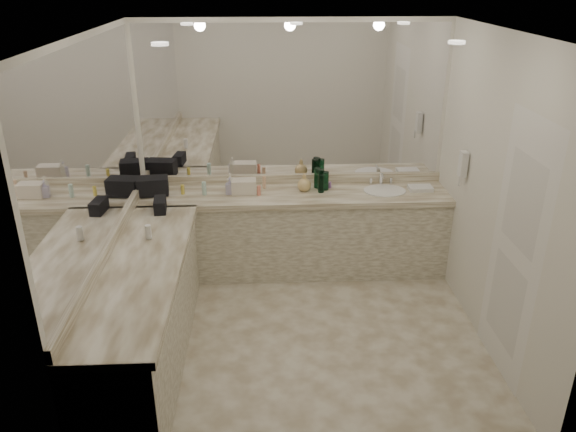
{
  "coord_description": "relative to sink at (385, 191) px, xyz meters",
  "views": [
    {
      "loc": [
        -0.32,
        -4.21,
        3.01
      ],
      "look_at": [
        -0.1,
        0.4,
        0.99
      ],
      "focal_mm": 35.0,
      "sensor_mm": 36.0,
      "label": 1
    }
  ],
  "objects": [
    {
      "name": "amenity_bottle_4",
      "position": [
        -1.42,
        0.05,
        0.04
      ],
      "size": [
        0.05,
        0.05,
        0.08
      ],
      "primitive_type": "cylinder",
      "color": "#9966B2",
      "rests_on": "vanity_back_top"
    },
    {
      "name": "black_toiletry_bag",
      "position": [
        -2.39,
        -0.0,
        0.09
      ],
      "size": [
        0.33,
        0.23,
        0.18
      ],
      "primitive_type": "cube",
      "rotation": [
        0.0,
        0.0,
        0.12
      ],
      "color": "black",
      "rests_on": "vanity_back_top"
    },
    {
      "name": "amenity_bottle_1",
      "position": [
        -0.57,
        0.12,
        0.04
      ],
      "size": [
        0.04,
        0.04,
        0.07
      ],
      "primitive_type": "cylinder",
      "color": "#9966B2",
      "rests_on": "vanity_back_top"
    },
    {
      "name": "wall_back",
      "position": [
        -0.95,
        0.3,
        0.41
      ],
      "size": [
        3.2,
        0.02,
        2.6
      ],
      "primitive_type": "cube",
      "color": "silver",
      "rests_on": "floor"
    },
    {
      "name": "faucet",
      "position": [
        0.0,
        0.21,
        0.07
      ],
      "size": [
        0.24,
        0.16,
        0.14
      ],
      "primitive_type": "cube",
      "color": "silver",
      "rests_on": "vanity_back_top"
    },
    {
      "name": "green_bottle_1",
      "position": [
        -0.66,
        0.09,
        0.11
      ],
      "size": [
        0.07,
        0.07,
        0.22
      ],
      "primitive_type": "cylinder",
      "color": "#0E4A29",
      "rests_on": "vanity_back_top"
    },
    {
      "name": "amenity_bottle_0",
      "position": [
        -1.87,
        -0.02,
        0.07
      ],
      "size": [
        0.05,
        0.05,
        0.14
      ],
      "primitive_type": "cylinder",
      "color": "silver",
      "rests_on": "vanity_back_top"
    },
    {
      "name": "amenity_bottle_5",
      "position": [
        -2.09,
        0.01,
        0.05
      ],
      "size": [
        0.04,
        0.04,
        0.1
      ],
      "primitive_type": "cylinder",
      "color": "#F2D84C",
      "rests_on": "vanity_back_top"
    },
    {
      "name": "mirror_left",
      "position": [
        -2.54,
        -1.2,
        0.88
      ],
      "size": [
        0.01,
        2.92,
        1.55
      ],
      "primitive_type": "cube",
      "color": "white",
      "rests_on": "wall_left"
    },
    {
      "name": "green_bottle_3",
      "position": [
        -0.62,
        0.07,
        0.1
      ],
      "size": [
        0.07,
        0.07,
        0.19
      ],
      "primitive_type": "cylinder",
      "color": "#0E4A29",
      "rests_on": "vanity_back_top"
    },
    {
      "name": "cream_cosmetic_case",
      "position": [
        -1.46,
        0.01,
        0.08
      ],
      "size": [
        0.25,
        0.16,
        0.15
      ],
      "primitive_type": "cube",
      "rotation": [
        0.0,
        0.0,
        0.01
      ],
      "color": "beige",
      "rests_on": "vanity_back_top"
    },
    {
      "name": "soap_bottle_a",
      "position": [
        -1.6,
        0.03,
        0.11
      ],
      "size": [
        0.09,
        0.09,
        0.21
      ],
      "primitive_type": "imported",
      "rotation": [
        0.0,
        0.0,
        0.1
      ],
      "color": "white",
      "rests_on": "vanity_back_top"
    },
    {
      "name": "door",
      "position": [
        0.64,
        -1.7,
        0.16
      ],
      "size": [
        0.02,
        0.82,
        2.1
      ],
      "primitive_type": "cube",
      "color": "white",
      "rests_on": "wall_right"
    },
    {
      "name": "amenity_bottle_3",
      "position": [
        -1.31,
        -0.06,
        0.06
      ],
      "size": [
        0.04,
        0.04,
        0.1
      ],
      "primitive_type": "cylinder",
      "color": "#E57F66",
      "rests_on": "vanity_back_top"
    },
    {
      "name": "soap_bottle_c",
      "position": [
        -0.84,
        0.05,
        0.1
      ],
      "size": [
        0.15,
        0.15,
        0.19
      ],
      "primitive_type": "imported",
      "rotation": [
        0.0,
        0.0,
        0.07
      ],
      "color": "#DEBC76",
      "rests_on": "vanity_back_top"
    },
    {
      "name": "green_bottle_2",
      "position": [
        -0.69,
        0.14,
        0.11
      ],
      "size": [
        0.07,
        0.07,
        0.21
      ],
      "primitive_type": "cylinder",
      "color": "#0E4A29",
      "rests_on": "vanity_back_top"
    },
    {
      "name": "ceiling",
      "position": [
        -0.95,
        -1.2,
        1.71
      ],
      "size": [
        3.2,
        3.2,
        0.0
      ],
      "primitive_type": "plane",
      "color": "white",
      "rests_on": "floor"
    },
    {
      "name": "vanity_back_base",
      "position": [
        -0.95,
        0.0,
        -0.48
      ],
      "size": [
        3.2,
        0.6,
        0.84
      ],
      "primitive_type": "cube",
      "color": "silver",
      "rests_on": "floor"
    },
    {
      "name": "soap_bottle_b",
      "position": [
        -1.61,
        -0.01,
        0.09
      ],
      "size": [
        0.09,
        0.09,
        0.18
      ],
      "primitive_type": "imported",
      "rotation": [
        0.0,
        0.0,
        -0.14
      ],
      "color": "silver",
      "rests_on": "vanity_back_top"
    },
    {
      "name": "sink",
      "position": [
        0.0,
        0.0,
        0.0
      ],
      "size": [
        0.44,
        0.44,
        0.03
      ],
      "primitive_type": "cylinder",
      "color": "white",
      "rests_on": "vanity_back_top"
    },
    {
      "name": "amenity_bottle_2",
      "position": [
        -1.25,
        0.15,
        0.07
      ],
      "size": [
        0.04,
        0.04,
        0.14
      ],
      "primitive_type": "cylinder",
      "color": "#E0B28C",
      "rests_on": "vanity_back_top"
    },
    {
      "name": "hand_towel",
      "position": [
        0.38,
        0.01,
        0.03
      ],
      "size": [
        0.24,
        0.16,
        0.04
      ],
      "primitive_type": "cube",
      "rotation": [
        0.0,
        0.0,
        -0.0
      ],
      "color": "white",
      "rests_on": "vanity_back_top"
    },
    {
      "name": "lotion_left",
      "position": [
        -2.25,
        -1.04,
        0.07
      ],
      "size": [
        0.05,
        0.05,
        0.12
      ],
      "primitive_type": "cylinder",
      "color": "white",
      "rests_on": "vanity_left_top"
    },
    {
      "name": "vanity_left_base",
      "position": [
        -2.25,
        -1.5,
        -0.48
      ],
      "size": [
        0.6,
        2.4,
        0.84
      ],
      "primitive_type": "cube",
      "color": "silver",
      "rests_on": "floor"
    },
    {
      "name": "wall_phone",
      "position": [
        0.61,
        -0.5,
        0.46
      ],
      "size": [
        0.06,
        0.1,
        0.24
      ],
      "primitive_type": "cube",
      "color": "white",
      "rests_on": "wall_right"
    },
    {
      "name": "vanity_back_top",
      "position": [
        -0.95,
        -0.01,
        -0.03
      ],
      "size": [
        3.2,
        0.64,
        0.06
      ],
      "primitive_type": "cube",
      "color": "beige",
      "rests_on": "vanity_back_base"
    },
    {
      "name": "backsplash_left",
      "position": [
        -2.53,
        -1.2,
        0.05
      ],
      "size": [
        0.04,
        3.0,
        0.1
      ],
      "primitive_type": "cube",
      "color": "beige",
      "rests_on": "vanity_left_top"
    },
    {
      "name": "floor",
      "position": [
        -0.95,
        -1.2,
        -0.9
      ],
      "size": [
        3.2,
        3.2,
        0.0
      ],
      "primitive_type": "plane",
      "color": "beige",
      "rests_on": "ground"
    },
    {
      "name": "backsplash_back",
      "position": [
        -0.95,
        0.28,
        0.05
      ],
      "size": [
        3.2,
        0.04,
        0.1
      ],
      "primitive_type": "cube",
      "color": "beige",
      "rests_on": "vanity_back_top"
    },
    {
      "name": "black_bag_spill",
      "position": [
        -2.25,
        -0.43,
        0.07
      ],
      "size": [
        0.13,
        0.25,
        0.13
      ],
      "primitive_type": "cube",
      "rotation": [
        0.0,
        0.0,
        0.11
      ],
      "color": "black",
      "rests_on": "vanity_left_top"
    },
    {
      "name": "vanity_left_top",
      "position": [
        -2.24,
        -1.5,
        -0.03
      ],
      "size": [
        0.64,
        2.42,
        0.06
      ],
      "primitive_type": "cube",
      "color": "beige",
      "rests_on": "vanity_left_base"
    },
    {
      "name": "wall_left",
      "position": [
        -2.55,
        -1.2,
        0.41
      ],
      "size": [
        0.02,
        3.0,
        2.6
      ],
      "primitive_type": "cube",
      "color": "silver",
      "rests_on": "floor"
    },
    {
      "name": "green_bottle_0",
      "position": [
        -0.67,
        0.0,
        0.1
      ],
      "size": [
        0.06,
        0.06,
        0.19
      ],
      "primitive_type": "cylinder",
      "color": "#0E4A29",
      "rests_on": "vanity_back_top"
    },
    {
      "name": "wall_right",
      "position": [
        0.65,
        -1.2,
        0.41
      ],
      "size": [
        0.02,
        3.0,
        2.6
      ],
      "primitive_type": "cube",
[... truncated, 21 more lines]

